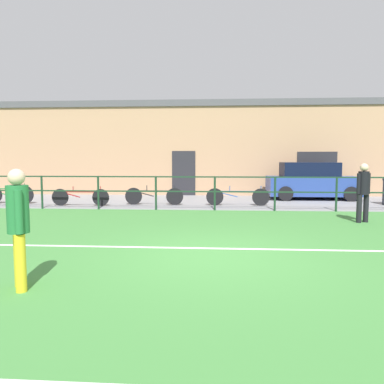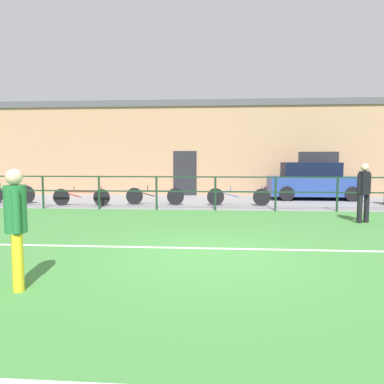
{
  "view_description": "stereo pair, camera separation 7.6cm",
  "coord_description": "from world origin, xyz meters",
  "views": [
    {
      "loc": [
        0.1,
        -6.56,
        1.73
      ],
      "look_at": [
        -0.6,
        3.53,
        0.84
      ],
      "focal_mm": 35.05,
      "sensor_mm": 36.0,
      "label": 1
    },
    {
      "loc": [
        0.18,
        -6.55,
        1.73
      ],
      "look_at": [
        -0.6,
        3.53,
        0.84
      ],
      "focal_mm": 35.05,
      "sensor_mm": 36.0,
      "label": 2
    }
  ],
  "objects": [
    {
      "name": "player_striker",
      "position": [
        -2.52,
        -1.86,
        0.91
      ],
      "size": [
        0.28,
        0.39,
        1.6
      ],
      "rotation": [
        0.0,
        0.0,
        2.13
      ],
      "color": "gold",
      "rests_on": "ground"
    },
    {
      "name": "ground",
      "position": [
        0.0,
        0.0,
        -0.02
      ],
      "size": [
        60.0,
        44.0,
        0.04
      ],
      "primitive_type": "cube",
      "color": "#42843D"
    },
    {
      "name": "clubhouse_facade",
      "position": [
        0.0,
        12.2,
        2.24
      ],
      "size": [
        28.0,
        2.56,
        4.47
      ],
      "color": "tan",
      "rests_on": "ground"
    },
    {
      "name": "perimeter_fence",
      "position": [
        0.0,
        6.0,
        0.75
      ],
      "size": [
        36.07,
        0.07,
        1.15
      ],
      "color": "#193823",
      "rests_on": "ground"
    },
    {
      "name": "bicycle_parked_2",
      "position": [
        -4.92,
        6.73,
        0.34
      ],
      "size": [
        2.14,
        0.04,
        0.72
      ],
      "color": "black",
      "rests_on": "pavement_strip"
    },
    {
      "name": "bicycle_parked_3",
      "position": [
        0.83,
        7.2,
        0.35
      ],
      "size": [
        2.31,
        0.04,
        0.73
      ],
      "color": "black",
      "rests_on": "pavement_strip"
    },
    {
      "name": "player_goalkeeper",
      "position": [
        4.05,
        3.87,
        0.92
      ],
      "size": [
        0.41,
        0.28,
        1.61
      ],
      "rotation": [
        0.0,
        0.0,
        0.43
      ],
      "color": "black",
      "rests_on": "ground"
    },
    {
      "name": "bicycle_parked_1",
      "position": [
        -8.03,
        7.2,
        0.38
      ],
      "size": [
        2.21,
        0.04,
        0.78
      ],
      "color": "black",
      "rests_on": "pavement_strip"
    },
    {
      "name": "pavement_strip",
      "position": [
        0.0,
        8.5,
        0.01
      ],
      "size": [
        48.0,
        5.0,
        0.02
      ],
      "primitive_type": "cube",
      "color": "gray",
      "rests_on": "ground"
    },
    {
      "name": "field_line_touchline",
      "position": [
        0.0,
        0.59,
        0.0
      ],
      "size": [
        36.0,
        0.11,
        0.0
      ],
      "primitive_type": "cube",
      "color": "white",
      "rests_on": "ground"
    },
    {
      "name": "bicycle_parked_4",
      "position": [
        -2.28,
        7.2,
        0.35
      ],
      "size": [
        2.19,
        0.04,
        0.73
      ],
      "color": "black",
      "rests_on": "pavement_strip"
    },
    {
      "name": "parked_car_red",
      "position": [
        4.11,
        9.7,
        0.76
      ],
      "size": [
        3.83,
        1.8,
        1.56
      ],
      "color": "#28428E",
      "rests_on": "pavement_strip"
    }
  ]
}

